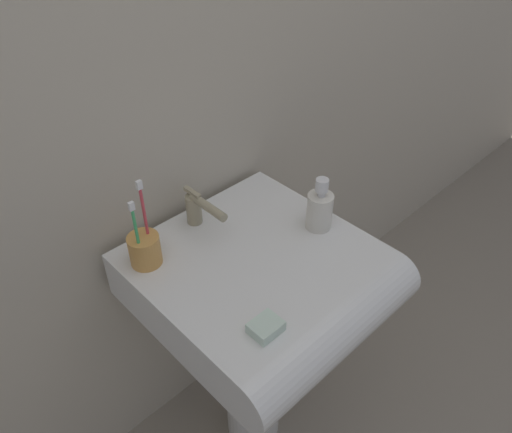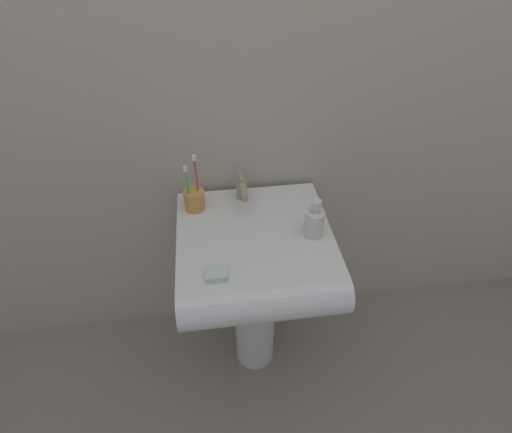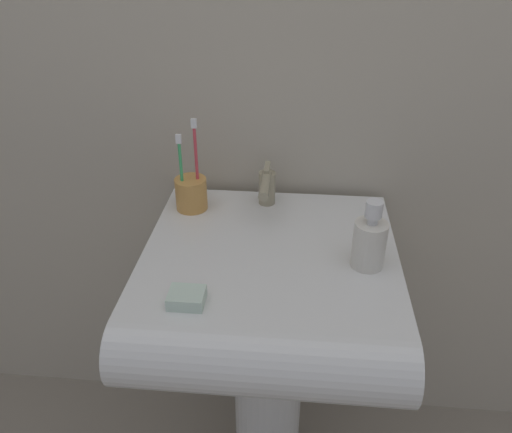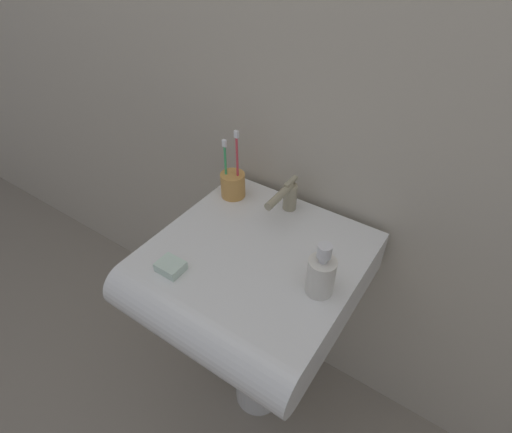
{
  "view_description": "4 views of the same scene",
  "coord_description": "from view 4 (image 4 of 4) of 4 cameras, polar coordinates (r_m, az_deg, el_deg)",
  "views": [
    {
      "loc": [
        -0.59,
        -0.63,
        1.57
      ],
      "look_at": [
        0.02,
        0.01,
        0.86
      ],
      "focal_mm": 35.0,
      "sensor_mm": 36.0,
      "label": 1
    },
    {
      "loc": [
        -0.12,
        -0.98,
        1.69
      ],
      "look_at": [
        0.01,
        0.0,
        0.83
      ],
      "focal_mm": 28.0,
      "sensor_mm": 36.0,
      "label": 2
    },
    {
      "loc": [
        0.05,
        -0.85,
        1.36
      ],
      "look_at": [
        -0.03,
        0.01,
        0.84
      ],
      "focal_mm": 35.0,
      "sensor_mm": 36.0,
      "label": 3
    },
    {
      "loc": [
        0.41,
        -0.62,
        1.49
      ],
      "look_at": [
        -0.03,
        0.03,
        0.84
      ],
      "focal_mm": 28.0,
      "sensor_mm": 36.0,
      "label": 4
    }
  ],
  "objects": [
    {
      "name": "toothbrush_cup",
      "position": [
        1.19,
        -3.32,
        4.69
      ],
      "size": [
        0.07,
        0.07,
        0.22
      ],
      "color": "#D19347",
      "rests_on": "sink_basin"
    },
    {
      "name": "ground_plane",
      "position": [
        1.66,
        0.33,
        -24.0
      ],
      "size": [
        6.0,
        6.0,
        0.0
      ],
      "primitive_type": "plane",
      "color": "gray",
      "rests_on": "ground"
    },
    {
      "name": "bar_soap",
      "position": [
        1.0,
        -12.09,
        -6.99
      ],
      "size": [
        0.06,
        0.05,
        0.02
      ],
      "primitive_type": "cube",
      "color": "silver",
      "rests_on": "sink_basin"
    },
    {
      "name": "faucet",
      "position": [
        1.12,
        4.44,
        2.93
      ],
      "size": [
        0.04,
        0.15,
        0.1
      ],
      "color": "tan",
      "rests_on": "sink_basin"
    },
    {
      "name": "soap_bottle",
      "position": [
        0.91,
        9.28,
        -8.14
      ],
      "size": [
        0.06,
        0.06,
        0.14
      ],
      "color": "silver",
      "rests_on": "sink_basin"
    },
    {
      "name": "wall_back",
      "position": [
        1.04,
        10.21,
        22.75
      ],
      "size": [
        5.0,
        0.05,
        2.4
      ],
      "primitive_type": "cube",
      "color": "#B7AD99",
      "rests_on": "ground"
    },
    {
      "name": "sink_pedestal",
      "position": [
        1.39,
        0.38,
        -18.04
      ],
      "size": [
        0.17,
        0.17,
        0.64
      ],
      "primitive_type": "cylinder",
      "color": "white",
      "rests_on": "ground"
    },
    {
      "name": "sink_basin",
      "position": [
        1.05,
        -1.08,
        -8.65
      ],
      "size": [
        0.52,
        0.55,
        0.13
      ],
      "color": "white",
      "rests_on": "sink_pedestal"
    }
  ]
}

